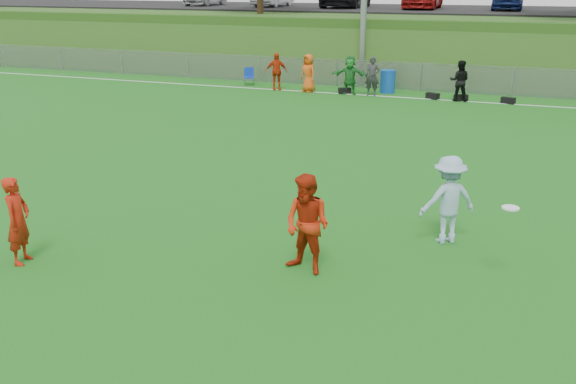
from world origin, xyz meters
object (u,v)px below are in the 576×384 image
at_px(player_red_center, 307,225).
at_px(frisbee, 511,208).
at_px(player_red_left, 18,220).
at_px(player_blue, 448,200).
at_px(recycling_bin, 388,81).

relative_size(player_red_center, frisbee, 6.19).
height_order(player_red_center, frisbee, player_red_center).
xyz_separation_m(player_red_left, player_blue, (7.13, 3.64, 0.06)).
distance_m(player_red_center, player_blue, 3.08).
height_order(player_red_left, player_blue, player_blue).
bearing_deg(recycling_bin, frisbee, -72.35).
bearing_deg(player_red_center, frisbee, 29.18).
bearing_deg(player_blue, player_red_left, -6.33).
height_order(player_red_left, player_red_center, player_red_center).
bearing_deg(player_red_center, player_red_left, -147.36).
xyz_separation_m(player_blue, frisbee, (1.15, -1.51, 0.49)).
height_order(frisbee, recycling_bin, frisbee).
xyz_separation_m(player_red_left, frisbee, (8.28, 2.12, 0.55)).
bearing_deg(recycling_bin, player_red_center, -82.43).
distance_m(player_red_left, player_blue, 8.01).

